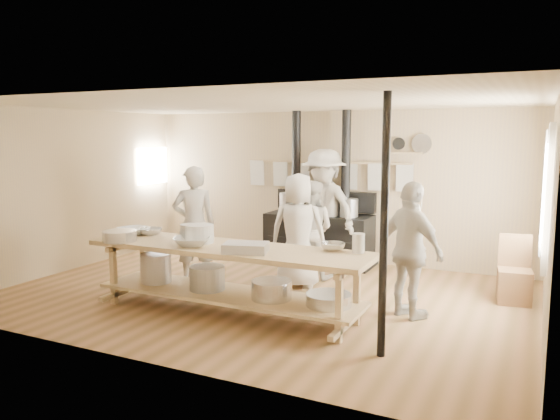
{
  "coord_description": "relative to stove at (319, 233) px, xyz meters",
  "views": [
    {
      "loc": [
        3.41,
        -6.47,
        2.19
      ],
      "look_at": [
        0.18,
        0.2,
        1.17
      ],
      "focal_mm": 35.0,
      "sensor_mm": 36.0,
      "label": 1
    }
  ],
  "objects": [
    {
      "name": "cook_left",
      "position": [
        0.25,
        -0.97,
        0.23
      ],
      "size": [
        0.77,
        0.62,
        1.51
      ],
      "primitive_type": "imported",
      "rotation": [
        0.0,
        0.0,
        3.22
      ],
      "color": "beige",
      "rests_on": "ground"
    },
    {
      "name": "bowl_steel_a",
      "position": [
        -1.31,
        -2.84,
        0.38
      ],
      "size": [
        0.42,
        0.42,
        0.1
      ],
      "primitive_type": "imported",
      "rotation": [
        0.0,
        0.0,
        0.58
      ],
      "color": "silver",
      "rests_on": "prep_table"
    },
    {
      "name": "back_wall_shelf",
      "position": [
        1.47,
        0.32,
        1.48
      ],
      "size": [
        0.63,
        0.14,
        0.32
      ],
      "color": "tan",
      "rests_on": "ground"
    },
    {
      "name": "window_right",
      "position": [
        3.48,
        -1.52,
        0.98
      ],
      "size": [
        0.09,
        1.5,
        1.65
      ],
      "color": "beige",
      "rests_on": "ground"
    },
    {
      "name": "bowl_white_a",
      "position": [
        -1.54,
        -2.9,
        0.38
      ],
      "size": [
        0.53,
        0.53,
        0.1
      ],
      "primitive_type": "imported",
      "rotation": [
        0.0,
        0.0,
        -0.39
      ],
      "color": "white",
      "rests_on": "prep_table"
    },
    {
      "name": "support_post",
      "position": [
        2.06,
        -3.47,
        0.78
      ],
      "size": [
        0.08,
        0.08,
        2.6
      ],
      "primitive_type": "cylinder",
      "color": "black",
      "rests_on": "ground"
    },
    {
      "name": "ground",
      "position": [
        0.01,
        -2.12,
        -0.52
      ],
      "size": [
        7.0,
        7.0,
        0.0
      ],
      "primitive_type": "plane",
      "color": "brown",
      "rests_on": "ground"
    },
    {
      "name": "left_opening",
      "position": [
        -3.44,
        -0.12,
        1.08
      ],
      "size": [
        0.0,
        0.9,
        0.9
      ],
      "color": "white",
      "rests_on": "ground"
    },
    {
      "name": "cook_center",
      "position": [
        0.3,
        -1.54,
        0.31
      ],
      "size": [
        0.92,
        0.72,
        1.66
      ],
      "primitive_type": "imported",
      "rotation": [
        0.0,
        0.0,
        3.41
      ],
      "color": "beige",
      "rests_on": "ground"
    },
    {
      "name": "prep_table",
      "position": [
        -0.0,
        -3.02,
        -0.0
      ],
      "size": [
        3.6,
        0.9,
        0.85
      ],
      "color": "tan",
      "rests_on": "ground"
    },
    {
      "name": "cook_far_left",
      "position": [
        -1.22,
        -1.94,
        0.35
      ],
      "size": [
        0.76,
        0.73,
        1.74
      ],
      "primitive_type": "imported",
      "rotation": [
        0.0,
        0.0,
        3.83
      ],
      "color": "beige",
      "rests_on": "ground"
    },
    {
      "name": "mixing_bowl_large",
      "position": [
        -1.39,
        -3.35,
        0.4
      ],
      "size": [
        0.44,
        0.44,
        0.14
      ],
      "primitive_type": "cylinder",
      "rotation": [
        0.0,
        0.0,
        0.02
      ],
      "color": "silver",
      "rests_on": "prep_table"
    },
    {
      "name": "deep_bowl_enamel",
      "position": [
        -0.42,
        -2.98,
        0.44
      ],
      "size": [
        0.48,
        0.48,
        0.23
      ],
      "primitive_type": "cylinder",
      "rotation": [
        0.0,
        0.0,
        0.4
      ],
      "color": "white",
      "rests_on": "prep_table"
    },
    {
      "name": "stove",
      "position": [
        0.0,
        0.0,
        0.0
      ],
      "size": [
        1.9,
        0.75,
        2.6
      ],
      "color": "black",
      "rests_on": "ground"
    },
    {
      "name": "roasting_pan",
      "position": [
        0.38,
        -3.23,
        0.38
      ],
      "size": [
        0.57,
        0.46,
        0.11
      ],
      "primitive_type": "cube",
      "rotation": [
        0.0,
        0.0,
        0.3
      ],
      "color": "#B2B2B7",
      "rests_on": "prep_table"
    },
    {
      "name": "cook_by_window",
      "position": [
        0.16,
        -0.17,
        0.46
      ],
      "size": [
        1.44,
        1.1,
        1.96
      ],
      "primitive_type": "imported",
      "rotation": [
        0.0,
        0.0,
        -0.33
      ],
      "color": "beige",
      "rests_on": "ground"
    },
    {
      "name": "cook_right",
      "position": [
        2.05,
        -2.19,
        0.31
      ],
      "size": [
        1.03,
        0.87,
        1.65
      ],
      "primitive_type": "imported",
      "rotation": [
        0.0,
        0.0,
        2.57
      ],
      "color": "beige",
      "rests_on": "ground"
    },
    {
      "name": "towel_rail",
      "position": [
        0.01,
        0.28,
        1.04
      ],
      "size": [
        3.0,
        0.04,
        0.47
      ],
      "color": "tan",
      "rests_on": "ground"
    },
    {
      "name": "pitcher",
      "position": [
        1.56,
        -2.69,
        0.44
      ],
      "size": [
        0.16,
        0.16,
        0.23
      ],
      "primitive_type": "cylinder",
      "rotation": [
        0.0,
        0.0,
        -0.13
      ],
      "color": "white",
      "rests_on": "prep_table"
    },
    {
      "name": "chair",
      "position": [
        3.15,
        -0.97,
        -0.26
      ],
      "size": [
        0.46,
        0.46,
        0.89
      ],
      "rotation": [
        0.0,
        0.0,
        0.12
      ],
      "color": "brown",
      "rests_on": "ground"
    },
    {
      "name": "bucket_galv",
      "position": [
        -0.56,
        -2.99,
        0.44
      ],
      "size": [
        0.32,
        0.32,
        0.23
      ],
      "primitive_type": "cylinder",
      "rotation": [
        0.0,
        0.0,
        0.4
      ],
      "color": "gray",
      "rests_on": "prep_table"
    },
    {
      "name": "bowl_white_b",
      "position": [
        -0.39,
        -3.18,
        0.38
      ],
      "size": [
        0.6,
        0.6,
        0.11
      ],
      "primitive_type": "imported",
      "rotation": [
        0.0,
        0.0,
        2.05
      ],
      "color": "white",
      "rests_on": "prep_table"
    },
    {
      "name": "room_shell",
      "position": [
        0.01,
        -2.12,
        1.1
      ],
      "size": [
        7.0,
        7.0,
        7.0
      ],
      "color": "tan",
      "rests_on": "ground"
    },
    {
      "name": "bowl_steel_b",
      "position": [
        1.25,
        -2.69,
        0.37
      ],
      "size": [
        0.36,
        0.36,
        0.09
      ],
      "primitive_type": "imported",
      "rotation": [
        0.0,
        0.0,
        3.48
      ],
      "color": "silver",
      "rests_on": "prep_table"
    }
  ]
}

